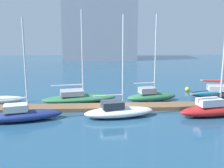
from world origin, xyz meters
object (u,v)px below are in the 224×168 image
sailboat_4 (151,96)px  sailboat_5 (215,108)px  sailboat_6 (224,93)px  mooring_buoy_yellow (187,89)px  sailboat_2 (79,97)px  sailboat_1 (23,114)px  sailboat_3 (118,111)px  harbor_building_distant (100,24)px

sailboat_4 → sailboat_5: (4.49, -5.18, 0.06)m
sailboat_6 → mooring_buoy_yellow: sailboat_6 is taller
sailboat_5 → sailboat_6: 6.74m
sailboat_2 → sailboat_5: bearing=-34.3°
sailboat_1 → sailboat_4: size_ratio=0.93×
sailboat_3 → sailboat_4: 6.35m
sailboat_5 → harbor_building_distant: size_ratio=0.54×
sailboat_2 → sailboat_4: size_ratio=1.04×
sailboat_4 → sailboat_6: size_ratio=0.83×
mooring_buoy_yellow → sailboat_5: bearing=-95.2°
harbor_building_distant → sailboat_2: bearing=-93.6°
sailboat_2 → sailboat_3: sailboat_2 is taller
sailboat_3 → harbor_building_distant: size_ratio=0.46×
sailboat_5 → sailboat_2: bearing=146.7°
sailboat_2 → mooring_buoy_yellow: 13.61m
sailboat_1 → sailboat_4: 12.92m
sailboat_1 → harbor_building_distant: size_ratio=0.44×
sailboat_2 → sailboat_3: bearing=-65.0°
sailboat_4 → sailboat_6: bearing=-7.9°
sailboat_1 → sailboat_5: (16.14, 0.42, 0.09)m
sailboat_3 → sailboat_5: (8.34, -0.13, 0.10)m
sailboat_5 → sailboat_6: bearing=48.2°
sailboat_2 → mooring_buoy_yellow: (12.90, 4.31, -0.25)m
sailboat_6 → harbor_building_distant: size_ratio=0.58×
sailboat_1 → harbor_building_distant: bearing=68.6°
sailboat_6 → mooring_buoy_yellow: bearing=135.6°
mooring_buoy_yellow → harbor_building_distant: bearing=104.0°
sailboat_4 → sailboat_5: 6.85m
sailboat_1 → sailboat_2: sailboat_2 is taller
sailboat_5 → sailboat_3: bearing=169.5°
sailboat_5 → sailboat_4: bearing=121.3°
sailboat_4 → harbor_building_distant: bearing=84.4°
sailboat_6 → harbor_building_distant: (-12.79, 44.15, 8.50)m
sailboat_6 → sailboat_5: bearing=-111.6°
sailboat_2 → sailboat_6: size_ratio=0.86×
sailboat_2 → sailboat_4: sailboat_2 is taller
sailboat_2 → sailboat_4: bearing=-11.3°
sailboat_4 → sailboat_5: size_ratio=0.89×
sailboat_1 → sailboat_6: size_ratio=0.77×
sailboat_1 → sailboat_5: sailboat_5 is taller
sailboat_2 → sailboat_3: 6.33m
sailboat_1 → sailboat_3: 7.81m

